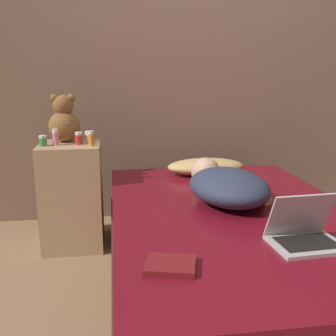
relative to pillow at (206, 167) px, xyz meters
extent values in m
plane|color=#937551|center=(-0.03, -0.77, -0.52)|extent=(12.00, 12.00, 0.00)
cube|color=#846656|center=(-0.03, 0.52, 0.78)|extent=(8.00, 0.06, 2.60)
cube|color=#4C331E|center=(-0.03, -0.77, -0.41)|extent=(1.31, 2.03, 0.24)
cube|color=maroon|center=(-0.03, -0.77, -0.17)|extent=(1.29, 1.99, 0.23)
cube|color=tan|center=(-0.94, -0.03, -0.17)|extent=(0.40, 0.42, 0.72)
ellipsoid|color=tan|center=(0.00, 0.00, 0.00)|extent=(0.55, 0.28, 0.12)
ellipsoid|color=#2D3851|center=(-0.02, -0.66, 0.04)|extent=(0.49, 0.62, 0.19)
sphere|color=#DBAD8E|center=(-0.07, -0.30, 0.04)|extent=(0.19, 0.19, 0.19)
cylinder|color=#DBAD8E|center=(0.16, -0.61, -0.03)|extent=(0.09, 0.26, 0.06)
cube|color=silver|center=(0.14, -1.26, -0.05)|extent=(0.31, 0.24, 0.02)
cube|color=black|center=(0.14, -1.26, -0.04)|extent=(0.25, 0.17, 0.00)
cube|color=silver|center=(0.13, -1.19, 0.06)|extent=(0.29, 0.12, 0.20)
cube|color=black|center=(0.13, -1.19, 0.06)|extent=(0.26, 0.10, 0.18)
sphere|color=brown|center=(-0.98, 0.06, 0.30)|extent=(0.21, 0.21, 0.21)
sphere|color=brown|center=(-0.98, 0.06, 0.44)|extent=(0.14, 0.14, 0.14)
sphere|color=brown|center=(-1.04, 0.06, 0.49)|extent=(0.06, 0.06, 0.06)
sphere|color=brown|center=(-0.93, 0.06, 0.49)|extent=(0.06, 0.06, 0.06)
cylinder|color=pink|center=(-1.02, -0.08, 0.24)|extent=(0.04, 0.04, 0.08)
cylinder|color=white|center=(-1.02, -0.08, 0.29)|extent=(0.04, 0.04, 0.02)
cylinder|color=orange|center=(-0.79, -0.13, 0.23)|extent=(0.04, 0.04, 0.08)
cylinder|color=white|center=(-0.79, -0.13, 0.28)|extent=(0.04, 0.04, 0.02)
cylinder|color=white|center=(-0.82, -0.04, 0.23)|extent=(0.05, 0.05, 0.07)
cylinder|color=white|center=(-0.82, -0.04, 0.27)|extent=(0.05, 0.05, 0.02)
cylinder|color=#B72D2D|center=(-0.88, -0.07, 0.23)|extent=(0.05, 0.05, 0.06)
cylinder|color=white|center=(-0.88, -0.07, 0.27)|extent=(0.05, 0.05, 0.02)
cylinder|color=#3D8E4C|center=(-1.10, -0.09, 0.22)|extent=(0.05, 0.05, 0.05)
cylinder|color=white|center=(-1.10, -0.09, 0.26)|extent=(0.05, 0.05, 0.02)
cube|color=maroon|center=(-0.46, -1.37, -0.05)|extent=(0.22, 0.19, 0.02)
camera|label=1|loc=(-0.66, -2.69, 0.64)|focal=42.00mm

